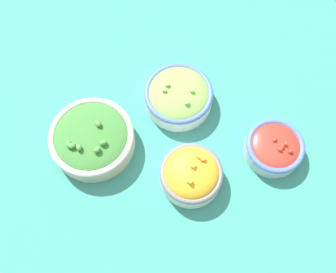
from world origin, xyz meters
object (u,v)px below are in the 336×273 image
Objects in this scene: bowl_broccoli at (92,138)px; bowl_lettuce at (178,95)px; bowl_cherry_tomatoes at (274,147)px; bowl_squash at (191,174)px.

bowl_lettuce is (0.16, 0.13, -0.00)m from bowl_broccoli.
bowl_lettuce is 0.23m from bowl_cherry_tomatoes.
bowl_broccoli is at bearing -141.51° from bowl_lettuce.
bowl_broccoli is 0.38m from bowl_cherry_tomatoes.
bowl_cherry_tomatoes is at bearing 6.34° from bowl_broccoli.
bowl_squash is 1.04× the size of bowl_cherry_tomatoes.
bowl_squash is 0.18m from bowl_lettuce.
bowl_squash reaches higher than bowl_cherry_tomatoes.
bowl_lettuce is at bearing 106.43° from bowl_squash.
bowl_cherry_tomatoes is at bearing -22.21° from bowl_lettuce.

